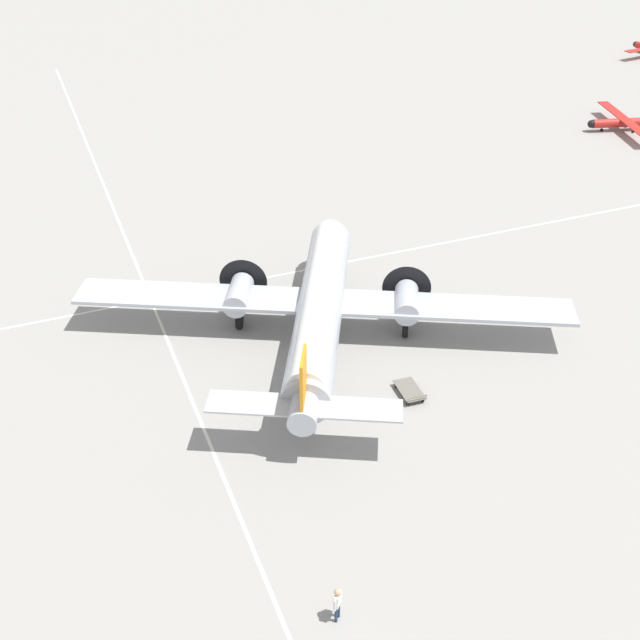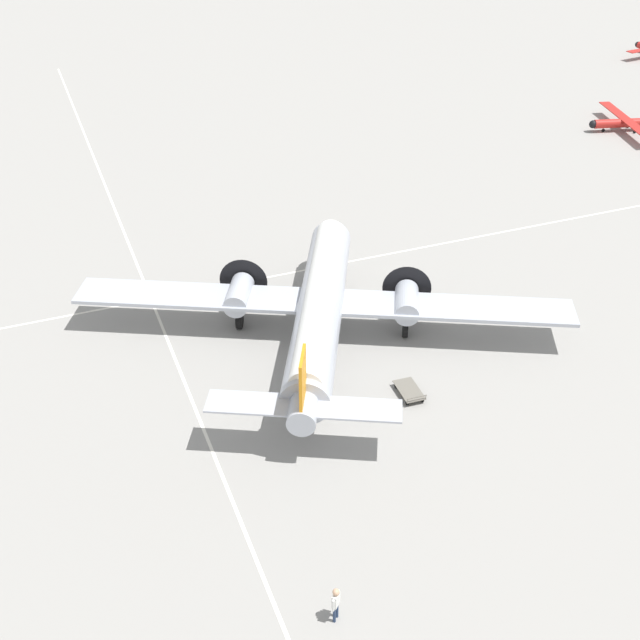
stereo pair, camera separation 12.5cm
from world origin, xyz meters
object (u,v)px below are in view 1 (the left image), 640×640
Objects in this scene: crew_foreground at (338,601)px; suitcase_near_door at (364,412)px; airliner_main at (321,303)px; baggage_cart at (410,390)px; light_aircraft_taxiing at (625,122)px.

suitcase_near_door is (-5.64, -10.18, -0.73)m from crew_foreground.
airliner_main is 7.23m from suitcase_near_door.
baggage_cart is 44.51m from light_aircraft_taxiing.
crew_foreground is at bearing 145.28° from baggage_cart.
baggage_cart is at bearing 52.45° from light_aircraft_taxiing.
crew_foreground is 2.77× the size of suitcase_near_door.
crew_foreground reaches higher than suitcase_near_door.
crew_foreground is 0.84× the size of baggage_cart.
airliner_main reaches higher than crew_foreground.
suitcase_near_door is 47.18m from light_aircraft_taxiing.
light_aircraft_taxiing reaches higher than baggage_cart.
airliner_main is 13.15× the size of baggage_cart.
light_aircraft_taxiing is (-35.30, -27.11, 0.52)m from baggage_cart.
airliner_main is 18.17m from crew_foreground.
baggage_cart is at bearing -166.23° from suitcase_near_door.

